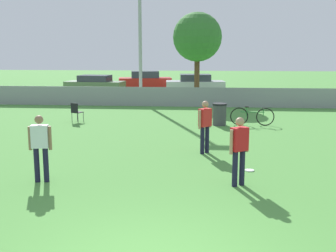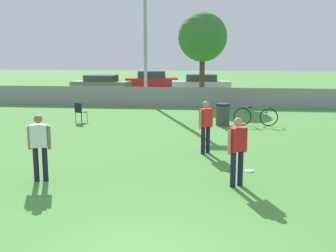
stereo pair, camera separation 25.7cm
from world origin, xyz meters
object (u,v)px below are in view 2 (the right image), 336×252
(bicycle_sideline, at_px, (256,117))
(parked_car_silver, at_px, (201,84))
(parked_car_olive, at_px, (101,84))
(trash_bin, at_px, (223,114))
(player_defender_red, at_px, (206,123))
(frisbee_disc, at_px, (249,171))
(player_receiver_white, at_px, (39,143))
(light_pole, at_px, (145,11))
(player_thrower_red, at_px, (237,147))
(parked_car_red, at_px, (151,80))
(folding_chair_sideline, at_px, (80,111))
(tree_near_pole, at_px, (203,37))

(bicycle_sideline, height_order, parked_car_silver, parked_car_silver)
(parked_car_olive, bearing_deg, bicycle_sideline, -46.70)
(trash_bin, bearing_deg, parked_car_silver, 95.91)
(player_defender_red, distance_m, frisbee_disc, 2.39)
(player_defender_red, bearing_deg, player_receiver_white, 171.25)
(parked_car_olive, bearing_deg, light_pole, -48.09)
(player_defender_red, relative_size, player_receiver_white, 1.00)
(player_receiver_white, bearing_deg, light_pole, 80.89)
(player_receiver_white, xyz_separation_m, player_thrower_red, (4.75, 0.13, 0.00))
(player_receiver_white, relative_size, parked_car_red, 0.36)
(trash_bin, relative_size, parked_car_silver, 0.21)
(player_defender_red, xyz_separation_m, trash_bin, (0.60, 5.07, -0.47))
(parked_car_olive, distance_m, parked_car_red, 4.67)
(folding_chair_sideline, bearing_deg, tree_near_pole, -98.15)
(player_defender_red, height_order, parked_car_red, player_defender_red)
(folding_chair_sideline, distance_m, parked_car_olive, 13.72)
(parked_car_red, bearing_deg, bicycle_sideline, -78.35)
(player_receiver_white, distance_m, folding_chair_sideline, 8.67)
(parked_car_olive, bearing_deg, player_thrower_red, -61.27)
(bicycle_sideline, distance_m, parked_car_red, 18.20)
(tree_near_pole, xyz_separation_m, parked_car_olive, (-7.88, 5.49, -3.28))
(light_pole, bearing_deg, trash_bin, -58.54)
(player_thrower_red, bearing_deg, trash_bin, 55.48)
(frisbee_disc, height_order, parked_car_silver, parked_car_silver)
(frisbee_disc, height_order, bicycle_sideline, bicycle_sideline)
(parked_car_red, bearing_deg, player_receiver_white, -98.59)
(parked_car_olive, bearing_deg, player_receiver_white, -72.67)
(player_receiver_white, relative_size, parked_car_silver, 0.37)
(player_receiver_white, bearing_deg, folding_chair_sideline, 92.66)
(parked_car_red, xyz_separation_m, parked_car_silver, (4.24, -3.00, -0.01))
(folding_chair_sideline, bearing_deg, player_receiver_white, 126.63)
(player_thrower_red, bearing_deg, folding_chair_sideline, 92.06)
(player_receiver_white, relative_size, parked_car_olive, 0.36)
(light_pole, xyz_separation_m, frisbee_disc, (5.17, -14.36, -5.42))
(trash_bin, bearing_deg, tree_near_pole, 98.23)
(frisbee_disc, bearing_deg, trash_bin, 95.03)
(parked_car_silver, bearing_deg, folding_chair_sideline, -115.19)
(parked_car_olive, xyz_separation_m, parked_car_silver, (7.62, 0.22, 0.04))
(parked_car_olive, xyz_separation_m, parked_car_red, (3.38, 3.22, 0.05))
(light_pole, height_order, bicycle_sideline, light_pole)
(tree_near_pole, height_order, player_defender_red, tree_near_pole)
(light_pole, bearing_deg, folding_chair_sideline, -103.49)
(player_thrower_red, distance_m, parked_car_olive, 23.67)
(tree_near_pole, bearing_deg, parked_car_red, 117.31)
(parked_car_silver, bearing_deg, player_defender_red, -92.98)
(frisbee_disc, distance_m, bicycle_sideline, 6.99)
(frisbee_disc, height_order, folding_chair_sideline, folding_chair_sideline)
(bicycle_sideline, bearing_deg, parked_car_olive, 129.19)
(player_thrower_red, bearing_deg, bicycle_sideline, 45.87)
(frisbee_disc, relative_size, parked_car_olive, 0.06)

